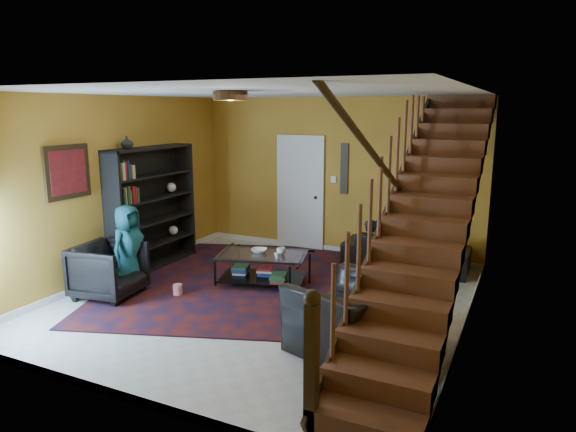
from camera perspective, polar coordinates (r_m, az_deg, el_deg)
name	(u,v)px	position (r m, az deg, el deg)	size (l,w,h in m)	color
floor	(266,301)	(7.18, -2.51, -9.39)	(5.50, 5.50, 0.00)	beige
room	(233,260)	(8.88, -6.08, -4.89)	(5.50, 5.50, 5.50)	gold
staircase	(427,215)	(6.11, 15.22, 0.09)	(0.95, 5.02, 3.18)	brown
bookshelf	(153,210)	(8.71, -14.78, 0.64)	(0.35, 1.80, 2.00)	black
door	(300,195)	(9.58, 1.39, 2.39)	(0.82, 0.05, 2.05)	silver
framed_picture	(67,172)	(7.65, -23.31, 4.52)	(0.04, 0.74, 0.74)	maroon
wall_hanging	(344,169)	(9.20, 6.28, 5.23)	(0.14, 0.03, 0.90)	black
ceiling_fixture	(230,96)	(6.00, -6.44, 13.12)	(0.40, 0.40, 0.10)	#3F2814
rug	(233,280)	(8.01, -6.18, -7.08)	(3.57, 4.08, 0.02)	#4D150D
sofa	(406,251)	(8.70, 12.93, -3.83)	(2.01, 0.79, 0.59)	black
armchair_left	(109,271)	(7.62, -19.29, -5.74)	(0.82, 0.84, 0.77)	black
armchair_right	(349,316)	(5.74, 6.82, -10.94)	(1.18, 1.03, 0.77)	black
person_adult_a	(369,254)	(8.93, 9.02, -4.16)	(0.44, 0.29, 1.22)	black
person_adult_b	(378,255)	(8.88, 10.02, -4.24)	(0.60, 0.47, 1.23)	black
person_child	(129,249)	(7.69, -17.28, -3.48)	(0.62, 0.40, 1.27)	#174F5A
coffee_table	(263,267)	(7.68, -2.84, -5.69)	(1.45, 1.08, 0.49)	black
cup_a	(281,251)	(7.58, -0.78, -3.90)	(0.13, 0.13, 0.10)	#999999
cup_b	(277,255)	(7.38, -1.20, -4.41)	(0.09, 0.09, 0.08)	#999999
bowl	(259,251)	(7.69, -3.23, -3.85)	(0.23, 0.23, 0.06)	#999999
vase	(127,143)	(8.20, -17.47, 7.79)	(0.18, 0.18, 0.19)	#999999
popcorn_bucket	(178,289)	(7.48, -12.16, -7.99)	(0.13, 0.13, 0.15)	red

